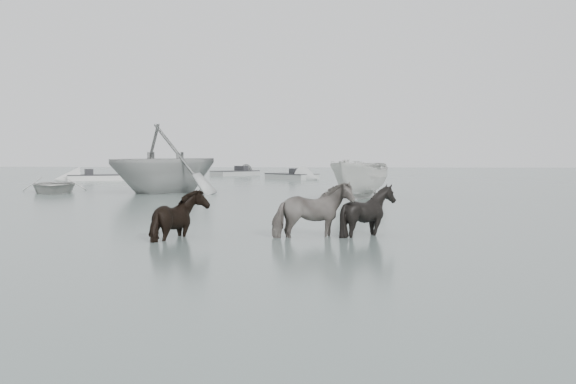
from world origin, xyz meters
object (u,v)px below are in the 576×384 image
object	(u,v)px
pony_dark	(180,206)
rowboat_lead	(53,183)
pony_pinto	(312,204)
pony_black	(368,204)

from	to	relation	value
pony_dark	rowboat_lead	world-z (taller)	pony_dark
pony_pinto	pony_black	xyz separation A→B (m)	(1.24, 0.50, -0.02)
pony_pinto	rowboat_lead	world-z (taller)	pony_pinto
pony_pinto	rowboat_lead	xyz separation A→B (m)	(-12.58, 16.49, -0.31)
pony_black	pony_dark	bearing A→B (deg)	103.02
pony_pinto	rowboat_lead	distance (m)	20.74
pony_dark	pony_black	xyz separation A→B (m)	(4.09, 0.87, -0.00)
pony_pinto	rowboat_lead	bearing A→B (deg)	17.40
pony_pinto	pony_black	world-z (taller)	pony_pinto
pony_dark	pony_black	world-z (taller)	pony_dark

